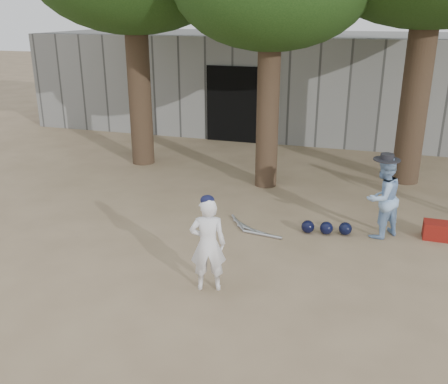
% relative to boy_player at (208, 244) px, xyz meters
% --- Properties ---
extents(ground, '(70.00, 70.00, 0.00)m').
position_rel_boy_player_xyz_m(ground, '(-0.79, 0.38, -0.68)').
color(ground, '#937C5E').
rests_on(ground, ground).
extents(boy_player, '(0.58, 0.46, 1.37)m').
position_rel_boy_player_xyz_m(boy_player, '(0.00, 0.00, 0.00)').
color(boy_player, white).
rests_on(boy_player, ground).
extents(spectator_blue, '(0.86, 0.87, 1.41)m').
position_rel_boy_player_xyz_m(spectator_blue, '(2.28, 2.52, 0.02)').
color(spectator_blue, '#93B7E3').
rests_on(spectator_blue, ground).
extents(red_bag, '(0.42, 0.32, 0.30)m').
position_rel_boy_player_xyz_m(red_bag, '(3.22, 2.70, -0.53)').
color(red_bag, maroon).
rests_on(red_bag, ground).
extents(back_building, '(16.00, 5.24, 3.00)m').
position_rel_boy_player_xyz_m(back_building, '(-0.79, 10.71, 0.81)').
color(back_building, gray).
rests_on(back_building, ground).
extents(helmet_row, '(0.87, 0.34, 0.23)m').
position_rel_boy_player_xyz_m(helmet_row, '(1.40, 2.33, -0.57)').
color(helmet_row, black).
rests_on(helmet_row, ground).
extents(bat_pile, '(1.12, 0.76, 0.06)m').
position_rel_boy_player_xyz_m(bat_pile, '(0.07, 2.10, -0.66)').
color(bat_pile, '#A9ABB0').
rests_on(bat_pile, ground).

